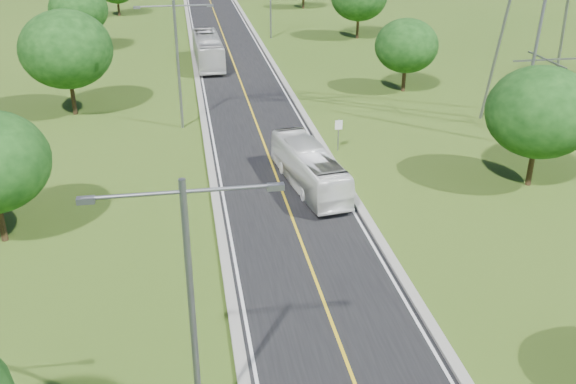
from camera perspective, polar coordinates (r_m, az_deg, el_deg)
name	(u,v)px	position (r m, az deg, el deg)	size (l,w,h in m)	color
ground	(238,76)	(67.43, -4.43, 10.22)	(260.00, 260.00, 0.00)	#345317
road	(233,62)	(73.21, -4.90, 11.44)	(8.00, 150.00, 0.06)	black
curb_left	(195,63)	(72.98, -8.29, 11.29)	(0.50, 150.00, 0.22)	gray
curb_right	(271,60)	(73.65, -1.54, 11.67)	(0.50, 150.00, 0.22)	gray
speed_limit_sign	(339,130)	(47.00, 4.51, 5.51)	(0.55, 0.09, 2.40)	slate
streetlight_near_left	(191,298)	(20.42, -8.62, -9.30)	(5.90, 0.25, 10.00)	slate
streetlight_mid_left	(177,55)	(51.19, -9.81, 11.95)	(5.90, 0.25, 10.00)	slate
tree_lc	(66,49)	(56.89, -19.13, 11.89)	(7.56, 7.56, 8.79)	black
tree_ld	(78,9)	(80.64, -18.14, 15.19)	(6.72, 6.72, 7.82)	black
tree_rb	(540,112)	(42.98, 21.52, 6.62)	(6.72, 6.72, 7.82)	black
tree_rc	(406,46)	(61.96, 10.48, 12.66)	(5.88, 5.88, 6.84)	black
bus_outbound	(309,168)	(40.89, 1.89, 2.18)	(2.25, 9.63, 2.68)	white
bus_inbound	(208,50)	(71.82, -7.12, 12.41)	(2.70, 11.56, 3.22)	silver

